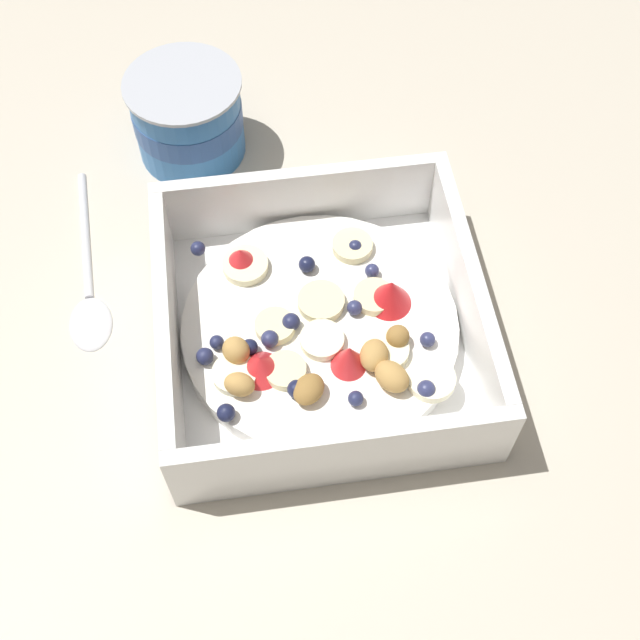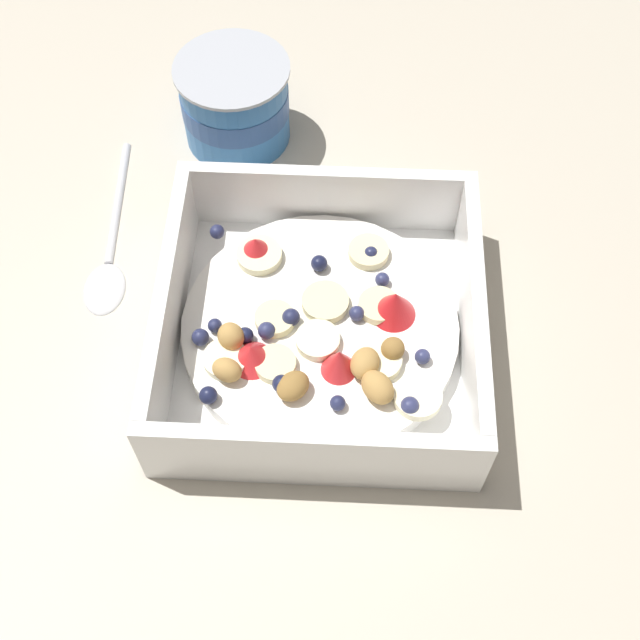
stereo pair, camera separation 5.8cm
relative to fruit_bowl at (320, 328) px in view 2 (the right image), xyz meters
The scene contains 4 objects.
ground_plane 0.02m from the fruit_bowl, behind, with size 2.40×2.40×0.00m, color beige.
fruit_bowl is the anchor object (origin of this frame).
spoon 0.18m from the fruit_bowl, 158.37° to the left, with size 0.03×0.17×0.01m.
yogurt_cup 0.22m from the fruit_bowl, 111.14° to the left, with size 0.09×0.09×0.07m.
Camera 2 is at (0.02, -0.31, 0.52)m, focal length 46.64 mm.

